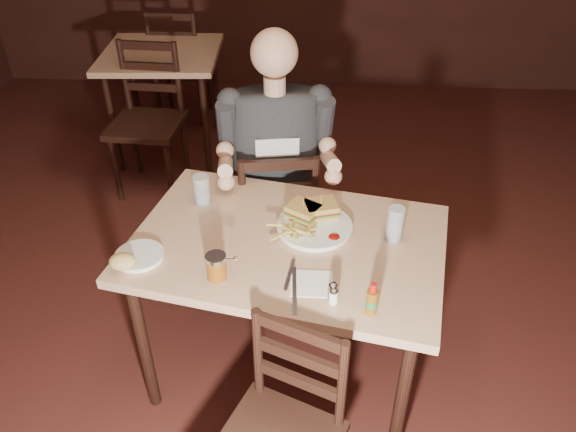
{
  "coord_description": "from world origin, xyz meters",
  "views": [
    {
      "loc": [
        -0.02,
        -1.62,
        2.12
      ],
      "look_at": [
        -0.11,
        0.14,
        0.85
      ],
      "focal_mm": 35.0,
      "sensor_mm": 36.0,
      "label": 1
    }
  ],
  "objects_px": {
    "bg_chair_near": "(146,124)",
    "syrup_dispenser": "(216,267)",
    "main_table": "(287,256)",
    "dinner_plate": "(314,227)",
    "bg_chair_far": "(181,65)",
    "glass_left": "(202,190)",
    "glass_right": "(395,224)",
    "bg_table": "(162,64)",
    "chair_far": "(277,217)",
    "hot_sauce": "(372,298)",
    "diner": "(276,136)",
    "side_plate": "(139,257)"
  },
  "relations": [
    {
      "from": "bg_chair_far",
      "to": "side_plate",
      "type": "bearing_deg",
      "value": 99.84
    },
    {
      "from": "bg_table",
      "to": "chair_far",
      "type": "relative_size",
      "value": 0.94
    },
    {
      "from": "main_table",
      "to": "syrup_dispenser",
      "type": "height_order",
      "value": "syrup_dispenser"
    },
    {
      "from": "dinner_plate",
      "to": "syrup_dispenser",
      "type": "xyz_separation_m",
      "value": [
        -0.34,
        -0.3,
        0.04
      ]
    },
    {
      "from": "bg_chair_near",
      "to": "dinner_plate",
      "type": "relative_size",
      "value": 3.26
    },
    {
      "from": "glass_left",
      "to": "syrup_dispenser",
      "type": "distance_m",
      "value": 0.49
    },
    {
      "from": "glass_right",
      "to": "hot_sauce",
      "type": "xyz_separation_m",
      "value": [
        -0.11,
        -0.4,
        -0.01
      ]
    },
    {
      "from": "bg_chair_near",
      "to": "hot_sauce",
      "type": "height_order",
      "value": "bg_chair_near"
    },
    {
      "from": "dinner_plate",
      "to": "bg_chair_far",
      "type": "bearing_deg",
      "value": 113.33
    },
    {
      "from": "diner",
      "to": "hot_sauce",
      "type": "distance_m",
      "value": 1.01
    },
    {
      "from": "bg_chair_near",
      "to": "syrup_dispenser",
      "type": "distance_m",
      "value": 1.95
    },
    {
      "from": "glass_right",
      "to": "side_plate",
      "type": "xyz_separation_m",
      "value": [
        -0.96,
        -0.16,
        -0.07
      ]
    },
    {
      "from": "main_table",
      "to": "diner",
      "type": "xyz_separation_m",
      "value": [
        -0.08,
        0.56,
        0.24
      ]
    },
    {
      "from": "bg_chair_near",
      "to": "diner",
      "type": "relative_size",
      "value": 1.02
    },
    {
      "from": "chair_far",
      "to": "side_plate",
      "type": "bearing_deg",
      "value": 49.99
    },
    {
      "from": "diner",
      "to": "side_plate",
      "type": "relative_size",
      "value": 5.32
    },
    {
      "from": "bg_table",
      "to": "glass_left",
      "type": "height_order",
      "value": "glass_left"
    },
    {
      "from": "bg_chair_far",
      "to": "dinner_plate",
      "type": "height_order",
      "value": "bg_chair_far"
    },
    {
      "from": "glass_left",
      "to": "syrup_dispenser",
      "type": "relative_size",
      "value": 1.3
    },
    {
      "from": "bg_table",
      "to": "hot_sauce",
      "type": "bearing_deg",
      "value": -62.16
    },
    {
      "from": "main_table",
      "to": "syrup_dispenser",
      "type": "relative_size",
      "value": 13.53
    },
    {
      "from": "main_table",
      "to": "dinner_plate",
      "type": "height_order",
      "value": "dinner_plate"
    },
    {
      "from": "syrup_dispenser",
      "to": "glass_left",
      "type": "bearing_deg",
      "value": 117.96
    },
    {
      "from": "main_table",
      "to": "dinner_plate",
      "type": "distance_m",
      "value": 0.16
    },
    {
      "from": "bg_table",
      "to": "dinner_plate",
      "type": "xyz_separation_m",
      "value": [
        1.1,
        -2.01,
        0.1
      ]
    },
    {
      "from": "side_plate",
      "to": "glass_left",
      "type": "bearing_deg",
      "value": 65.63
    },
    {
      "from": "main_table",
      "to": "side_plate",
      "type": "distance_m",
      "value": 0.57
    },
    {
      "from": "glass_left",
      "to": "syrup_dispenser",
      "type": "xyz_separation_m",
      "value": [
        0.13,
        -0.47,
        -0.01
      ]
    },
    {
      "from": "main_table",
      "to": "hot_sauce",
      "type": "relative_size",
      "value": 10.57
    },
    {
      "from": "bg_chair_far",
      "to": "diner",
      "type": "height_order",
      "value": "diner"
    },
    {
      "from": "bg_table",
      "to": "bg_chair_far",
      "type": "bearing_deg",
      "value": 90.0
    },
    {
      "from": "bg_table",
      "to": "side_plate",
      "type": "distance_m",
      "value": 2.27
    },
    {
      "from": "glass_left",
      "to": "glass_right",
      "type": "height_order",
      "value": "glass_right"
    },
    {
      "from": "syrup_dispenser",
      "to": "glass_right",
      "type": "bearing_deg",
      "value": 33.41
    },
    {
      "from": "bg_table",
      "to": "chair_far",
      "type": "height_order",
      "value": "chair_far"
    },
    {
      "from": "main_table",
      "to": "glass_right",
      "type": "xyz_separation_m",
      "value": [
        0.41,
        0.03,
        0.15
      ]
    },
    {
      "from": "main_table",
      "to": "bg_chair_far",
      "type": "height_order",
      "value": "bg_chair_far"
    },
    {
      "from": "main_table",
      "to": "bg_chair_far",
      "type": "bearing_deg",
      "value": 110.78
    },
    {
      "from": "bg_chair_near",
      "to": "bg_chair_far",
      "type": "bearing_deg",
      "value": 94.39
    },
    {
      "from": "bg_chair_far",
      "to": "dinner_plate",
      "type": "distance_m",
      "value": 2.8
    },
    {
      "from": "bg_chair_near",
      "to": "glass_left",
      "type": "height_order",
      "value": "bg_chair_near"
    },
    {
      "from": "diner",
      "to": "glass_right",
      "type": "relative_size",
      "value": 6.51
    },
    {
      "from": "glass_left",
      "to": "bg_table",
      "type": "bearing_deg",
      "value": 108.79
    },
    {
      "from": "glass_left",
      "to": "syrup_dispenser",
      "type": "height_order",
      "value": "glass_left"
    },
    {
      "from": "glass_left",
      "to": "hot_sauce",
      "type": "xyz_separation_m",
      "value": [
        0.67,
        -0.61,
        -0.0
      ]
    },
    {
      "from": "main_table",
      "to": "glass_left",
      "type": "xyz_separation_m",
      "value": [
        -0.37,
        0.24,
        0.15
      ]
    },
    {
      "from": "bg_chair_near",
      "to": "dinner_plate",
      "type": "height_order",
      "value": "bg_chair_near"
    },
    {
      "from": "bg_chair_far",
      "to": "glass_left",
      "type": "bearing_deg",
      "value": 105.2
    },
    {
      "from": "bg_chair_near",
      "to": "syrup_dispenser",
      "type": "xyz_separation_m",
      "value": [
        0.76,
        -1.76,
        0.34
      ]
    },
    {
      "from": "bg_table",
      "to": "hot_sauce",
      "type": "xyz_separation_m",
      "value": [
        1.3,
        -2.45,
        0.15
      ]
    }
  ]
}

